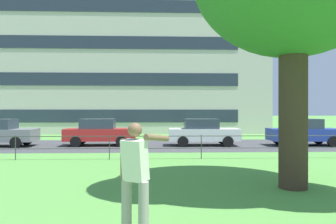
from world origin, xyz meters
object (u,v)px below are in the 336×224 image
at_px(car_red_far_left, 100,132).
at_px(car_white_right, 203,132).
at_px(person_thrower, 135,176).
at_px(apartment_building_background, 68,36).
at_px(car_blue_far_right, 304,132).

bearing_deg(car_red_far_left, car_white_right, -2.34).
xyz_separation_m(person_thrower, car_white_right, (3.06, 13.67, -0.19)).
xyz_separation_m(car_white_right, apartment_building_background, (-11.65, 14.78, 8.88)).
xyz_separation_m(person_thrower, apartment_building_background, (-8.59, 28.45, 8.69)).
bearing_deg(apartment_building_background, car_red_far_left, -68.56).
distance_m(car_blue_far_right, apartment_building_background, 24.67).
relative_size(person_thrower, car_red_far_left, 0.44).
relative_size(person_thrower, car_blue_far_right, 0.45).
relative_size(person_thrower, car_white_right, 0.44).
bearing_deg(apartment_building_background, person_thrower, -73.19).
xyz_separation_m(car_red_far_left, apartment_building_background, (-5.71, 14.54, 8.88)).
bearing_deg(car_blue_far_right, car_white_right, 177.72).
bearing_deg(apartment_building_background, car_white_right, -51.76).
xyz_separation_m(car_red_far_left, car_white_right, (5.94, -0.24, 0.00)).
height_order(car_red_far_left, car_white_right, same).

